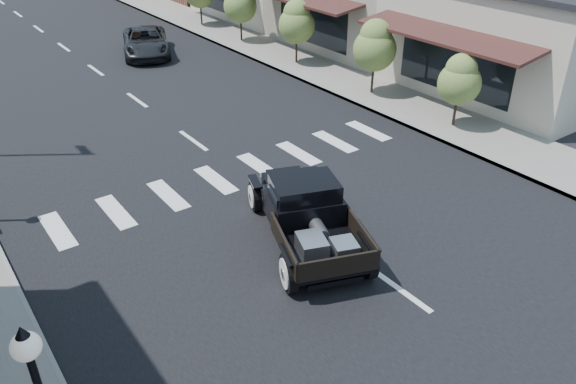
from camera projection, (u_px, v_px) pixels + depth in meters
ground at (316, 230)px, 14.93m from camera, size 120.00×120.00×0.00m
road at (111, 81)px, 25.46m from camera, size 14.00×80.00×0.02m
road_markings at (158, 115)px, 21.95m from camera, size 12.00×60.00×0.06m
sidewalk_right at (266, 50)px, 29.76m from camera, size 3.00×80.00×0.15m
storefront_near at (532, 32)px, 24.26m from camera, size 10.00×9.00×4.50m
small_tree_a at (458, 92)px, 20.10m from camera, size 1.54×1.54×2.57m
small_tree_b at (374, 58)px, 23.06m from camera, size 1.77×1.77×2.95m
small_tree_c at (297, 33)px, 26.82m from camera, size 1.73×1.73×2.88m
small_tree_d at (240, 13)px, 30.38m from camera, size 1.78×1.78×2.97m
hotrod_pickup at (307, 213)px, 14.05m from camera, size 3.88×5.44×1.71m
second_car at (146, 42)px, 28.82m from camera, size 3.78×5.28×1.33m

